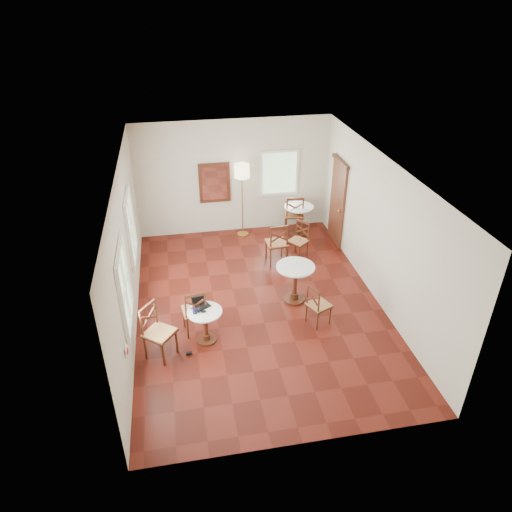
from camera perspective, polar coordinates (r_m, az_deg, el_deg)
The scene contains 17 objects.
ground at distance 9.91m, azimuth 0.32°, elevation -5.86°, with size 7.00×7.00×0.00m, color #57160E.
room_shell at distance 9.15m, azimuth -0.34°, elevation 4.69°, with size 5.02×7.02×3.01m.
cafe_table_near at distance 8.78m, azimuth -6.19°, elevation -8.05°, with size 0.65×0.65×0.68m.
cafe_table_mid at distance 9.76m, azimuth 4.76°, elevation -2.85°, with size 0.80×0.80×0.84m.
cafe_table_back at distance 12.45m, azimuth 5.18°, elevation 4.76°, with size 0.76×0.76×0.80m.
chair_near_a at distance 8.97m, azimuth -7.46°, elevation -6.66°, with size 0.51×0.51×0.99m.
chair_near_b at distance 8.54m, azimuth -11.83°, elevation -9.03°, with size 0.68×0.68×1.05m.
chair_mid_a at distance 11.08m, azimuth 2.54°, elevation 1.58°, with size 0.52×0.52×1.05m.
chair_mid_b at distance 9.22m, azimuth 7.55°, elevation -5.92°, with size 0.54×0.54×0.89m.
chair_back_a at distance 12.46m, azimuth 4.65°, elevation 5.06°, with size 0.58×0.58×1.09m.
chair_back_b at distance 11.37m, azimuth 5.20°, elevation 1.90°, with size 0.60×0.60×0.92m.
floor_lamp at distance 11.89m, azimuth -1.73°, elevation 9.70°, with size 0.38×0.38×1.96m.
laptop at distance 8.74m, azimuth -6.75°, elevation -5.74°, with size 0.36×0.35×0.20m.
mouse at distance 8.59m, azimuth -6.39°, elevation -6.71°, with size 0.10×0.06×0.04m, color black.
navy_mug at distance 8.57m, azimuth -7.44°, elevation -6.66°, with size 0.12×0.08×0.10m.
water_glass at distance 8.59m, azimuth -6.95°, elevation -6.55°, with size 0.05×0.05×0.09m, color white.
power_adapter at distance 8.79m, azimuth -8.16°, elevation -11.62°, with size 0.10×0.06×0.04m, color black.
Camera 1 is at (-1.50, -7.84, 5.87)m, focal length 32.90 mm.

